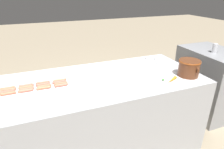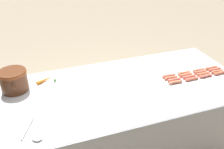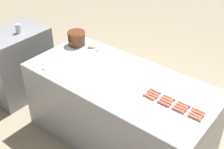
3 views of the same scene
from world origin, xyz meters
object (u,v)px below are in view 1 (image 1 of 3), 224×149
(back_cabinet, at_px, (208,82))
(hot_dog_9, at_px, (26,89))
(hot_dog_5, at_px, (26,87))
(hot_dog_15, at_px, (61,85))
(hot_dog_1, at_px, (26,85))
(soda_can, at_px, (215,48))
(hot_dog_4, at_px, (8,90))
(hot_dog_14, at_px, (44,88))
(hot_dog_12, at_px, (8,93))
(hot_dog_0, at_px, (8,88))
(bean_pot, at_px, (189,67))
(hot_dog_8, at_px, (7,92))
(hot_dog_11, at_px, (61,83))
(hot_dog_10, at_px, (44,86))
(hot_dog_3, at_px, (60,80))
(hot_dog_2, at_px, (43,83))
(hot_dog_13, at_px, (26,91))
(hot_dog_6, at_px, (43,84))
(hot_dog_7, at_px, (59,82))
(serving_spoon, at_px, (150,59))

(back_cabinet, height_order, hot_dog_9, back_cabinet)
(hot_dog_5, distance_m, hot_dog_15, 0.33)
(hot_dog_1, relative_size, soda_can, 1.07)
(hot_dog_4, relative_size, hot_dog_9, 1.00)
(hot_dog_14, bearing_deg, hot_dog_4, -104.32)
(hot_dog_12, distance_m, hot_dog_15, 0.46)
(hot_dog_1, distance_m, hot_dog_9, 0.08)
(hot_dog_0, xyz_separation_m, bean_pot, (0.35, 1.79, 0.09))
(hot_dog_0, xyz_separation_m, hot_dog_1, (-0.00, 0.16, 0.00))
(hot_dog_12, xyz_separation_m, bean_pot, (0.24, 1.78, 0.09))
(hot_dog_0, distance_m, soda_can, 2.52)
(back_cabinet, height_order, hot_dog_14, back_cabinet)
(hot_dog_8, bearing_deg, hot_dog_9, 88.96)
(hot_dog_15, height_order, soda_can, soda_can)
(hot_dog_0, relative_size, hot_dog_4, 1.00)
(hot_dog_5, xyz_separation_m, hot_dog_14, (0.07, 0.16, 0.00))
(hot_dog_4, distance_m, hot_dog_11, 0.47)
(hot_dog_10, bearing_deg, hot_dog_0, -103.42)
(hot_dog_3, height_order, hot_dog_9, same)
(hot_dog_2, bearing_deg, hot_dog_11, 63.89)
(hot_dog_1, xyz_separation_m, hot_dog_8, (0.07, -0.16, 0.00))
(hot_dog_1, height_order, soda_can, soda_can)
(bean_pot, bearing_deg, hot_dog_12, -97.75)
(hot_dog_13, height_order, hot_dog_15, same)
(hot_dog_3, relative_size, hot_dog_6, 1.00)
(bean_pot, bearing_deg, hot_dog_6, -102.09)
(hot_dog_10, height_order, hot_dog_15, same)
(hot_dog_4, bearing_deg, hot_dog_13, 62.85)
(hot_dog_3, bearing_deg, hot_dog_10, -62.72)
(hot_dog_8, bearing_deg, hot_dog_13, 76.13)
(hot_dog_15, bearing_deg, hot_dog_9, -97.01)
(hot_dog_4, height_order, soda_can, soda_can)
(hot_dog_4, distance_m, hot_dog_8, 0.04)
(hot_dog_0, bearing_deg, hot_dog_9, 64.94)
(hot_dog_11, bearing_deg, soda_can, 91.92)
(hot_dog_13, bearing_deg, hot_dog_5, 179.28)
(hot_dog_11, distance_m, hot_dog_14, 0.17)
(hot_dog_8, bearing_deg, hot_dog_7, 94.46)
(hot_dog_10, xyz_separation_m, hot_dog_13, (0.03, -0.17, 0.00))
(hot_dog_5, relative_size, hot_dog_7, 1.00)
(hot_dog_7, bearing_deg, hot_dog_4, -90.34)
(hot_dog_1, xyz_separation_m, serving_spoon, (-0.25, 1.53, -0.01))
(hot_dog_10, height_order, hot_dog_12, same)
(hot_dog_6, bearing_deg, back_cabinet, 92.16)
(hot_dog_0, xyz_separation_m, hot_dog_13, (0.11, 0.16, 0.00))
(hot_dog_6, xyz_separation_m, hot_dog_8, (0.04, -0.31, 0.00))
(hot_dog_14, bearing_deg, hot_dog_5, -115.18)
(hot_dog_8, relative_size, soda_can, 1.07)
(hot_dog_3, bearing_deg, hot_dog_5, -82.61)
(hot_dog_8, xyz_separation_m, bean_pot, (0.28, 1.79, 0.09))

